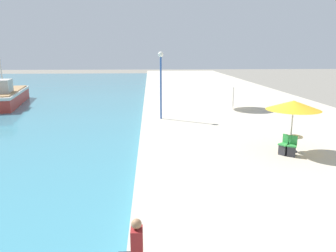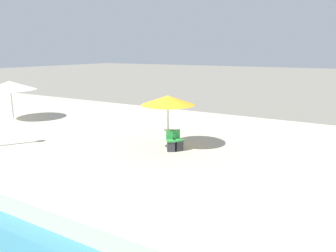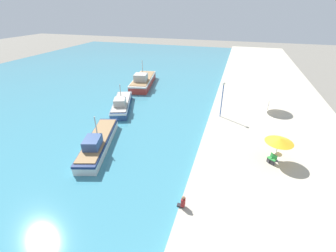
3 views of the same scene
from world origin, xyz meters
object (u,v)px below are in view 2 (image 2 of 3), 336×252
(cafe_chair_left, at_px, (178,143))
(cafe_table, at_px, (170,135))
(cafe_umbrella_pink, at_px, (168,100))
(cafe_chair_right, at_px, (171,144))
(cafe_umbrella_white, at_px, (10,85))

(cafe_chair_left, bearing_deg, cafe_table, -90.00)
(cafe_umbrella_pink, xyz_separation_m, cafe_chair_left, (-0.21, -0.64, -1.86))
(cafe_umbrella_pink, bearing_deg, cafe_table, -0.71)
(cafe_table, xyz_separation_m, cafe_chair_right, (-0.59, -0.41, -0.21))
(cafe_umbrella_pink, relative_size, cafe_table, 3.04)
(cafe_umbrella_pink, relative_size, cafe_umbrella_white, 0.76)
(cafe_umbrella_pink, height_order, cafe_chair_right, cafe_umbrella_pink)
(cafe_table, distance_m, cafe_chair_right, 0.75)
(cafe_chair_right, bearing_deg, cafe_table, -90.00)
(cafe_chair_left, height_order, cafe_chair_right, same)
(cafe_umbrella_white, bearing_deg, cafe_chair_left, -92.32)
(cafe_umbrella_white, xyz_separation_m, cafe_chair_left, (-0.51, -12.54, -1.87))
(cafe_umbrella_white, relative_size, cafe_chair_left, 3.53)
(cafe_umbrella_white, bearing_deg, cafe_chair_right, -93.52)
(cafe_chair_left, xyz_separation_m, cafe_chair_right, (-0.25, 0.22, 0.00))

